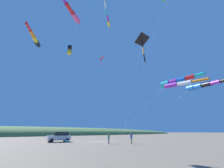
% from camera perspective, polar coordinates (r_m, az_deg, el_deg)
% --- Properties ---
extents(ground_plane, '(600.00, 600.00, 0.00)m').
position_cam_1_polar(ground_plane, '(31.40, -5.20, -21.84)').
color(ground_plane, '#756654').
extents(dune_ridge_grassy, '(28.00, 240.00, 8.33)m').
position_cam_1_polar(dune_ridge_grassy, '(82.70, -28.64, -17.60)').
color(dune_ridge_grassy, '#567A42').
rests_on(dune_ridge_grassy, ground_plane).
extents(parked_car, '(2.44, 4.47, 1.85)m').
position_cam_1_polar(parked_car, '(31.81, -20.24, -19.09)').
color(parked_car, silver).
rests_on(parked_car, ground_plane).
extents(cooler_box, '(0.62, 0.42, 0.42)m').
position_cam_1_polar(cooler_box, '(29.79, -17.66, -20.90)').
color(cooler_box, '#1EB7C6').
rests_on(cooler_box, ground_plane).
extents(person_adult_flyer, '(0.58, 0.62, 1.72)m').
position_cam_1_polar(person_adult_flyer, '(25.93, -1.33, -20.58)').
color(person_adult_flyer, '#8E6B9E').
rests_on(person_adult_flyer, ground_plane).
extents(person_child_green_jacket, '(0.65, 0.67, 1.86)m').
position_cam_1_polar(person_child_green_jacket, '(26.04, 7.69, -20.26)').
color(person_child_green_jacket, '#3D7F51').
rests_on(person_child_green_jacket, ground_plane).
extents(kite_windsock_blue_topmost, '(15.16, 4.06, 6.51)m').
position_cam_1_polar(kite_windsock_blue_topmost, '(15.77, 31.81, -0.58)').
color(kite_windsock_blue_topmost, blue).
rests_on(kite_windsock_blue_topmost, ground_plane).
extents(kite_delta_small_distant, '(1.39, 5.03, 14.41)m').
position_cam_1_polar(kite_delta_small_distant, '(25.39, -4.23, 10.13)').
color(kite_delta_small_distant, red).
rests_on(kite_delta_small_distant, ground_plane).
extents(kite_windsock_teal_far_right, '(9.65, 6.11, 21.44)m').
position_cam_1_polar(kite_windsock_teal_far_right, '(28.05, -1.75, 24.53)').
color(kite_windsock_teal_far_right, yellow).
rests_on(kite_windsock_teal_far_right, ground_plane).
extents(kite_windsock_rainbow_low_near, '(15.53, 11.51, 13.64)m').
position_cam_1_polar(kite_windsock_rainbow_low_near, '(20.76, -28.26, 15.34)').
color(kite_windsock_rainbow_low_near, black).
rests_on(kite_windsock_rainbow_low_near, ground_plane).
extents(kite_box_white_trailing, '(7.95, 6.44, 15.61)m').
position_cam_1_polar(kite_box_white_trailing, '(25.53, -16.49, 12.81)').
color(kite_box_white_trailing, black).
rests_on(kite_box_white_trailing, ground_plane).
extents(kite_delta_magenta_far_left, '(12.20, 8.32, 12.01)m').
position_cam_1_polar(kite_delta_magenta_far_left, '(16.99, 11.71, 16.76)').
color(kite_delta_magenta_far_left, black).
rests_on(kite_delta_magenta_far_left, ground_plane).
extents(kite_windsock_black_fish_shape, '(15.54, 1.79, 8.82)m').
position_cam_1_polar(kite_windsock_black_fish_shape, '(21.25, 23.95, 0.92)').
color(kite_windsock_black_fish_shape, '#1EB7C6').
rests_on(kite_windsock_black_fish_shape, ground_plane).
extents(kite_delta_orange_high_right, '(12.34, 2.15, 19.74)m').
position_cam_1_polar(kite_delta_orange_high_right, '(24.25, 20.13, 28.83)').
color(kite_delta_orange_high_right, green).
rests_on(kite_delta_orange_high_right, ground_plane).
extents(kite_windsock_striped_overhead, '(18.99, 4.12, 7.54)m').
position_cam_1_polar(kite_windsock_striped_overhead, '(17.96, 24.73, -0.07)').
color(kite_windsock_striped_overhead, purple).
rests_on(kite_windsock_striped_overhead, ground_plane).
extents(kite_windsock_long_streamer_left, '(12.28, 5.76, 22.01)m').
position_cam_1_polar(kite_windsock_long_streamer_left, '(28.41, -15.50, 25.65)').
color(kite_windsock_long_streamer_left, '#EF4C93').
rests_on(kite_windsock_long_streamer_left, ground_plane).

